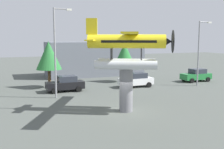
# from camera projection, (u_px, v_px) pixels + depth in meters

# --- Properties ---
(ground_plane) EXTENTS (140.00, 140.00, 0.00)m
(ground_plane) POSITION_uv_depth(u_px,v_px,m) (126.00, 111.00, 22.58)
(ground_plane) COLOR #4C514C
(display_pedestal) EXTENTS (1.10, 1.10, 3.58)m
(display_pedestal) POSITION_uv_depth(u_px,v_px,m) (126.00, 90.00, 22.34)
(display_pedestal) COLOR slate
(display_pedestal) RESTS_ON ground
(floatplane_monument) EXTENTS (7.10, 9.70, 4.00)m
(floatplane_monument) POSITION_uv_depth(u_px,v_px,m) (128.00, 47.00, 21.86)
(floatplane_monument) COLOR silver
(floatplane_monument) RESTS_ON display_pedestal
(car_mid_black) EXTENTS (4.20, 2.02, 1.76)m
(car_mid_black) POSITION_uv_depth(u_px,v_px,m) (66.00, 84.00, 30.75)
(car_mid_black) COLOR black
(car_mid_black) RESTS_ON ground
(car_far_white) EXTENTS (4.20, 2.02, 1.76)m
(car_far_white) POSITION_uv_depth(u_px,v_px,m) (136.00, 80.00, 33.56)
(car_far_white) COLOR white
(car_far_white) RESTS_ON ground
(car_distant_green) EXTENTS (4.20, 2.02, 1.76)m
(car_distant_green) POSITION_uv_depth(u_px,v_px,m) (196.00, 75.00, 37.82)
(car_distant_green) COLOR #237A38
(car_distant_green) RESTS_ON ground
(streetlight_primary) EXTENTS (1.84, 0.28, 8.92)m
(streetlight_primary) POSITION_uv_depth(u_px,v_px,m) (57.00, 47.00, 26.98)
(streetlight_primary) COLOR gray
(streetlight_primary) RESTS_ON ground
(streetlight_secondary) EXTENTS (1.84, 0.28, 8.05)m
(streetlight_secondary) POSITION_uv_depth(u_px,v_px,m) (200.00, 49.00, 34.04)
(streetlight_secondary) COLOR gray
(streetlight_secondary) RESTS_ON ground
(storefront_building) EXTENTS (15.11, 6.06, 5.35)m
(storefront_building) POSITION_uv_depth(u_px,v_px,m) (94.00, 59.00, 44.19)
(storefront_building) COLOR slate
(storefront_building) RESTS_ON ground
(tree_east) EXTENTS (3.04, 3.04, 5.62)m
(tree_east) POSITION_uv_depth(u_px,v_px,m) (49.00, 56.00, 32.65)
(tree_east) COLOR brown
(tree_east) RESTS_ON ground
(tree_center_back) EXTENTS (2.74, 2.74, 5.39)m
(tree_center_back) POSITION_uv_depth(u_px,v_px,m) (125.00, 54.00, 37.08)
(tree_center_back) COLOR brown
(tree_center_back) RESTS_ON ground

